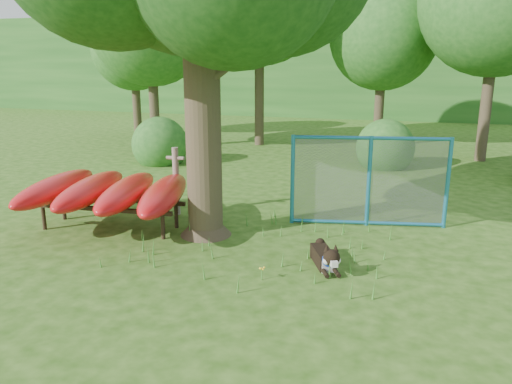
% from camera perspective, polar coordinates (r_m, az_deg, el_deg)
% --- Properties ---
extents(ground, '(80.00, 80.00, 0.00)m').
position_cam_1_polar(ground, '(8.03, -3.94, -8.91)').
color(ground, '#254C0F').
rests_on(ground, ground).
extents(wooden_post, '(0.40, 0.14, 1.46)m').
position_cam_1_polar(wooden_post, '(10.77, -9.11, 1.44)').
color(wooden_post, '#716455').
rests_on(wooden_post, ground).
extents(kayak_rack, '(3.53, 3.14, 1.00)m').
position_cam_1_polar(kayak_rack, '(10.11, -16.51, 0.09)').
color(kayak_rack, black).
rests_on(kayak_rack, ground).
extents(husky_dog, '(0.64, 1.09, 0.51)m').
position_cam_1_polar(husky_dog, '(8.10, 8.00, -7.43)').
color(husky_dog, black).
rests_on(husky_dog, ground).
extents(fence_section, '(3.06, 0.68, 3.02)m').
position_cam_1_polar(fence_section, '(10.12, 12.77, 1.19)').
color(fence_section, teal).
rests_on(fence_section, ground).
extents(wildflower_clump, '(0.10, 0.08, 0.21)m').
position_cam_1_polar(wildflower_clump, '(7.62, 0.68, -8.85)').
color(wildflower_clump, '#44862C').
rests_on(wildflower_clump, ground).
extents(bg_tree_a, '(4.40, 4.40, 6.70)m').
position_cam_1_polar(bg_tree_a, '(19.23, -12.02, 18.21)').
color(bg_tree_a, '#392E1F').
rests_on(bg_tree_a, ground).
extents(bg_tree_c, '(4.00, 4.00, 6.12)m').
position_cam_1_polar(bg_tree_c, '(19.90, 14.36, 16.86)').
color(bg_tree_c, '#392E1F').
rests_on(bg_tree_c, ground).
extents(bg_tree_f, '(3.60, 3.60, 5.55)m').
position_cam_1_polar(bg_tree_f, '(23.04, -13.84, 15.60)').
color(bg_tree_f, '#392E1F').
rests_on(bg_tree_f, ground).
extents(shrub_left, '(1.80, 1.80, 1.80)m').
position_cam_1_polar(shrub_left, '(16.59, -10.82, 3.29)').
color(shrub_left, '#235D1E').
rests_on(shrub_left, ground).
extents(shrub_mid, '(1.80, 1.80, 1.80)m').
position_cam_1_polar(shrub_mid, '(16.18, 14.40, 2.80)').
color(shrub_mid, '#235D1E').
rests_on(shrub_mid, ground).
extents(wooded_hillside, '(80.00, 12.00, 6.00)m').
position_cam_1_polar(wooded_hillside, '(34.95, 13.15, 14.00)').
color(wooded_hillside, '#235D1E').
rests_on(wooded_hillside, ground).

